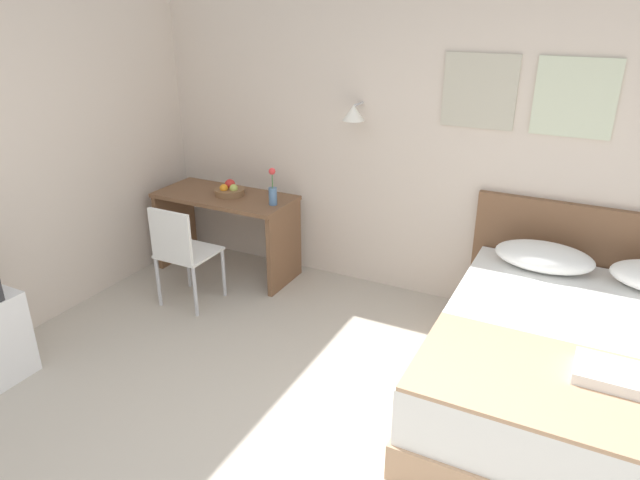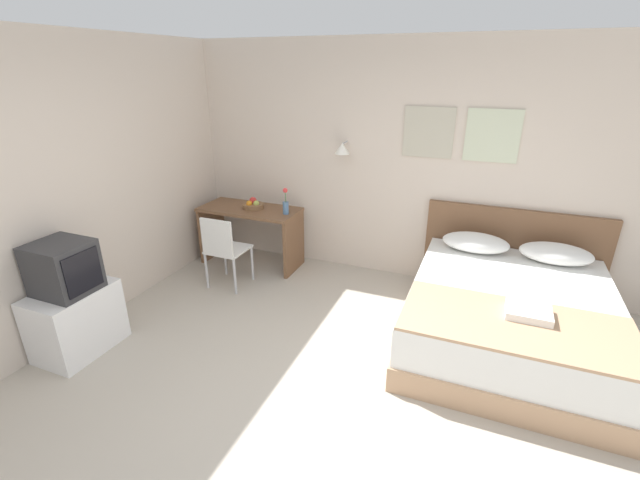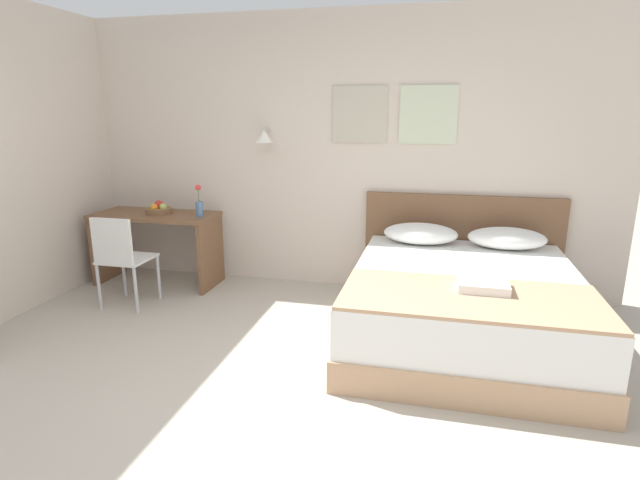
{
  "view_description": "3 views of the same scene",
  "coord_description": "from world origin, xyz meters",
  "px_view_note": "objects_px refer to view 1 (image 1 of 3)",
  "views": [
    {
      "loc": [
        1.22,
        -1.65,
        2.31
      ],
      "look_at": [
        -0.37,
        1.46,
        0.82
      ],
      "focal_mm": 32.0,
      "sensor_mm": 36.0,
      "label": 1
    },
    {
      "loc": [
        1.02,
        -2.13,
        2.35
      ],
      "look_at": [
        -0.38,
        1.32,
        0.83
      ],
      "focal_mm": 24.0,
      "sensor_mm": 36.0,
      "label": 2
    },
    {
      "loc": [
        1.11,
        -2.24,
        1.73
      ],
      "look_at": [
        0.24,
        1.4,
        0.76
      ],
      "focal_mm": 28.0,
      "sensor_mm": 36.0,
      "label": 3
    }
  ],
  "objects_px": {
    "headboard": "(600,274)",
    "fruit_bowl": "(230,190)",
    "desk": "(226,218)",
    "flower_vase": "(273,191)",
    "pillow_left": "(544,257)",
    "throw_blanket": "(586,391)",
    "desk_chair": "(181,249)",
    "bed": "(584,376)",
    "folded_towel_near_foot": "(609,373)"
  },
  "relations": [
    {
      "from": "headboard",
      "to": "fruit_bowl",
      "type": "height_order",
      "value": "headboard"
    },
    {
      "from": "desk",
      "to": "flower_vase",
      "type": "distance_m",
      "value": 0.61
    },
    {
      "from": "pillow_left",
      "to": "flower_vase",
      "type": "height_order",
      "value": "flower_vase"
    },
    {
      "from": "throw_blanket",
      "to": "desk_chair",
      "type": "height_order",
      "value": "desk_chair"
    },
    {
      "from": "throw_blanket",
      "to": "desk",
      "type": "xyz_separation_m",
      "value": [
        -3.01,
        1.25,
        -0.05
      ]
    },
    {
      "from": "bed",
      "to": "pillow_left",
      "type": "distance_m",
      "value": 0.93
    },
    {
      "from": "fruit_bowl",
      "to": "desk",
      "type": "bearing_deg",
      "value": -153.2
    },
    {
      "from": "headboard",
      "to": "flower_vase",
      "type": "height_order",
      "value": "flower_vase"
    },
    {
      "from": "desk_chair",
      "to": "bed",
      "type": "bearing_deg",
      "value": 0.35
    },
    {
      "from": "pillow_left",
      "to": "headboard",
      "type": "bearing_deg",
      "value": 35.33
    },
    {
      "from": "bed",
      "to": "desk",
      "type": "relative_size",
      "value": 1.63
    },
    {
      "from": "fruit_bowl",
      "to": "desk_chair",
      "type": "bearing_deg",
      "value": -88.6
    },
    {
      "from": "fruit_bowl",
      "to": "folded_towel_near_foot",
      "type": "bearing_deg",
      "value": -20.27
    },
    {
      "from": "pillow_left",
      "to": "desk_chair",
      "type": "bearing_deg",
      "value": -163.12
    },
    {
      "from": "flower_vase",
      "to": "headboard",
      "type": "bearing_deg",
      "value": 8.83
    },
    {
      "from": "headboard",
      "to": "pillow_left",
      "type": "height_order",
      "value": "headboard"
    },
    {
      "from": "bed",
      "to": "desk",
      "type": "bearing_deg",
      "value": 167.45
    },
    {
      "from": "folded_towel_near_foot",
      "to": "desk",
      "type": "distance_m",
      "value": 3.29
    },
    {
      "from": "flower_vase",
      "to": "desk_chair",
      "type": "bearing_deg",
      "value": -124.58
    },
    {
      "from": "throw_blanket",
      "to": "desk",
      "type": "bearing_deg",
      "value": 157.46
    },
    {
      "from": "headboard",
      "to": "desk_chair",
      "type": "relative_size",
      "value": 2.14
    },
    {
      "from": "bed",
      "to": "throw_blanket",
      "type": "bearing_deg",
      "value": -90.0
    },
    {
      "from": "headboard",
      "to": "desk_chair",
      "type": "height_order",
      "value": "headboard"
    },
    {
      "from": "bed",
      "to": "flower_vase",
      "type": "xyz_separation_m",
      "value": [
        -2.49,
        0.64,
        0.57
      ]
    },
    {
      "from": "desk",
      "to": "flower_vase",
      "type": "height_order",
      "value": "flower_vase"
    },
    {
      "from": "desk_chair",
      "to": "flower_vase",
      "type": "bearing_deg",
      "value": 55.42
    },
    {
      "from": "pillow_left",
      "to": "fruit_bowl",
      "type": "bearing_deg",
      "value": -178.36
    },
    {
      "from": "flower_vase",
      "to": "bed",
      "type": "bearing_deg",
      "value": -14.39
    },
    {
      "from": "folded_towel_near_foot",
      "to": "flower_vase",
      "type": "height_order",
      "value": "flower_vase"
    },
    {
      "from": "bed",
      "to": "flower_vase",
      "type": "height_order",
      "value": "flower_vase"
    },
    {
      "from": "desk_chair",
      "to": "flower_vase",
      "type": "height_order",
      "value": "flower_vase"
    },
    {
      "from": "throw_blanket",
      "to": "desk_chair",
      "type": "distance_m",
      "value": 3.0
    },
    {
      "from": "pillow_left",
      "to": "folded_towel_near_foot",
      "type": "distance_m",
      "value": 1.29
    },
    {
      "from": "pillow_left",
      "to": "desk_chair",
      "type": "height_order",
      "value": "desk_chair"
    },
    {
      "from": "desk",
      "to": "desk_chair",
      "type": "distance_m",
      "value": 0.69
    },
    {
      "from": "headboard",
      "to": "throw_blanket",
      "type": "xyz_separation_m",
      "value": [
        0.0,
        -1.61,
        0.08
      ]
    },
    {
      "from": "pillow_left",
      "to": "fruit_bowl",
      "type": "distance_m",
      "value": 2.6
    },
    {
      "from": "fruit_bowl",
      "to": "pillow_left",
      "type": "bearing_deg",
      "value": 1.64
    },
    {
      "from": "pillow_left",
      "to": "flower_vase",
      "type": "relative_size",
      "value": 2.12
    },
    {
      "from": "bed",
      "to": "headboard",
      "type": "xyz_separation_m",
      "value": [
        -0.0,
        1.03,
        0.21
      ]
    },
    {
      "from": "pillow_left",
      "to": "folded_towel_near_foot",
      "type": "bearing_deg",
      "value": -69.02
    },
    {
      "from": "headboard",
      "to": "flower_vase",
      "type": "xyz_separation_m",
      "value": [
        -2.49,
        -0.39,
        0.36
      ]
    },
    {
      "from": "desk_chair",
      "to": "folded_towel_near_foot",
      "type": "bearing_deg",
      "value": -7.89
    },
    {
      "from": "folded_towel_near_foot",
      "to": "desk",
      "type": "xyz_separation_m",
      "value": [
        -3.09,
        1.11,
        -0.1
      ]
    },
    {
      "from": "desk",
      "to": "throw_blanket",
      "type": "bearing_deg",
      "value": -22.54
    },
    {
      "from": "bed",
      "to": "desk",
      "type": "height_order",
      "value": "desk"
    },
    {
      "from": "throw_blanket",
      "to": "bed",
      "type": "bearing_deg",
      "value": 90.0
    },
    {
      "from": "folded_towel_near_foot",
      "to": "desk_chair",
      "type": "xyz_separation_m",
      "value": [
        -3.04,
        0.42,
        -0.11
      ]
    },
    {
      "from": "bed",
      "to": "throw_blanket",
      "type": "distance_m",
      "value": 0.65
    },
    {
      "from": "desk_chair",
      "to": "fruit_bowl",
      "type": "relative_size",
      "value": 3.3
    }
  ]
}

